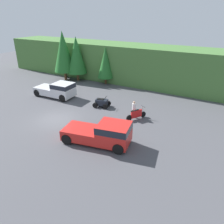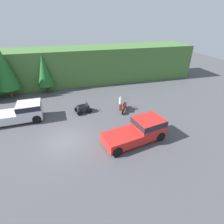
{
  "view_description": "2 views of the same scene",
  "coord_description": "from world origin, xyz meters",
  "px_view_note": "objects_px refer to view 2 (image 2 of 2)",
  "views": [
    {
      "loc": [
        14.67,
        -14.26,
        9.79
      ],
      "look_at": [
        4.98,
        2.5,
        0.95
      ],
      "focal_mm": 35.0,
      "sensor_mm": 36.0,
      "label": 1
    },
    {
      "loc": [
        0.74,
        -13.06,
        9.87
      ],
      "look_at": [
        4.98,
        2.5,
        0.95
      ],
      "focal_mm": 28.0,
      "sensor_mm": 36.0,
      "label": 2
    }
  ],
  "objects_px": {
    "pickup_truck_red": "(140,130)",
    "pickup_truck_second": "(21,112)",
    "quad_atv": "(83,109)",
    "dirt_bike": "(124,107)",
    "rider_person": "(121,103)"
  },
  "relations": [
    {
      "from": "pickup_truck_red",
      "to": "dirt_bike",
      "type": "bearing_deg",
      "value": 73.73
    },
    {
      "from": "pickup_truck_red",
      "to": "pickup_truck_second",
      "type": "distance_m",
      "value": 12.42
    },
    {
      "from": "pickup_truck_second",
      "to": "quad_atv",
      "type": "bearing_deg",
      "value": -2.17
    },
    {
      "from": "pickup_truck_red",
      "to": "dirt_bike",
      "type": "relative_size",
      "value": 2.84
    },
    {
      "from": "dirt_bike",
      "to": "rider_person",
      "type": "relative_size",
      "value": 1.17
    },
    {
      "from": "pickup_truck_second",
      "to": "dirt_bike",
      "type": "relative_size",
      "value": 2.6
    },
    {
      "from": "pickup_truck_second",
      "to": "dirt_bike",
      "type": "xyz_separation_m",
      "value": [
        11.14,
        -0.82,
        -0.51
      ]
    },
    {
      "from": "pickup_truck_red",
      "to": "pickup_truck_second",
      "type": "relative_size",
      "value": 1.09
    },
    {
      "from": "pickup_truck_second",
      "to": "rider_person",
      "type": "height_order",
      "value": "pickup_truck_second"
    },
    {
      "from": "pickup_truck_red",
      "to": "quad_atv",
      "type": "height_order",
      "value": "pickup_truck_red"
    },
    {
      "from": "dirt_bike",
      "to": "quad_atv",
      "type": "relative_size",
      "value": 1.02
    },
    {
      "from": "dirt_bike",
      "to": "rider_person",
      "type": "xyz_separation_m",
      "value": [
        -0.39,
        0.23,
        0.46
      ]
    },
    {
      "from": "pickup_truck_second",
      "to": "rider_person",
      "type": "relative_size",
      "value": 3.04
    },
    {
      "from": "pickup_truck_second",
      "to": "dirt_bike",
      "type": "height_order",
      "value": "pickup_truck_second"
    },
    {
      "from": "quad_atv",
      "to": "rider_person",
      "type": "distance_m",
      "value": 4.39
    }
  ]
}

